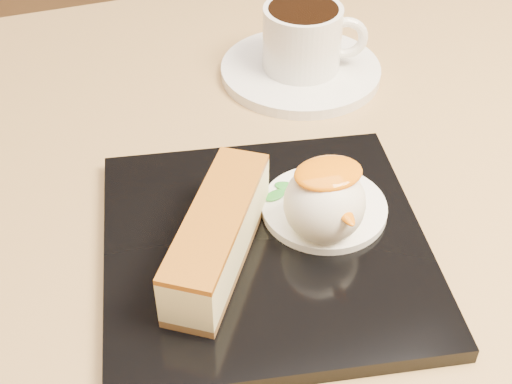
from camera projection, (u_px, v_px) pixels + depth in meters
name	position (u px, v px, depth m)	size (l,w,h in m)	color
table	(305.00, 345.00, 0.63)	(0.80, 0.80, 0.72)	black
dessert_plate	(265.00, 247.00, 0.49)	(0.22, 0.22, 0.01)	black
cheesecake	(218.00, 235.00, 0.46)	(0.10, 0.13, 0.04)	brown
cream_smear	(324.00, 208.00, 0.51)	(0.09, 0.09, 0.01)	white
ice_cream_scoop	(324.00, 203.00, 0.48)	(0.06, 0.06, 0.06)	white
mango_sauce	(328.00, 173.00, 0.46)	(0.05, 0.04, 0.01)	orange
mint_sprig	(274.00, 190.00, 0.52)	(0.04, 0.03, 0.00)	green
saucer	(301.00, 71.00, 0.67)	(0.15, 0.15, 0.01)	white
coffee_cup	(304.00, 37.00, 0.65)	(0.09, 0.07, 0.06)	white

